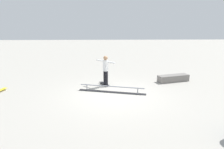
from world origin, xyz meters
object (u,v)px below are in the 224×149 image
Objects in this scene: loose_skateboard_yellow at (0,90)px; skater_main at (106,69)px; grind_rail at (112,89)px; skate_ledge at (173,78)px; skateboard_main at (104,84)px.

skater_main is at bearing -67.03° from loose_skateboard_yellow.
skater_main is 5.20m from loose_skateboard_yellow.
skate_ledge reaches higher than grind_rail.
skateboard_main is at bearing 158.73° from skater_main.
skate_ledge is at bearing -65.66° from loose_skateboard_yellow.
skateboard_main is at bearing -57.89° from grind_rail.
grind_rail is 3.91× the size of loose_skateboard_yellow.
skater_main is at bearing 11.44° from skate_ledge.
grind_rail is at bearing -77.63° from loose_skateboard_yellow.
skate_ledge is 3.95m from skater_main.
skater_main reaches higher than skateboard_main.
skateboard_main is 5.08m from loose_skateboard_yellow.
skater_main reaches higher than skate_ledge.
skater_main is 2.01× the size of skateboard_main.
skater_main reaches higher than loose_skateboard_yellow.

